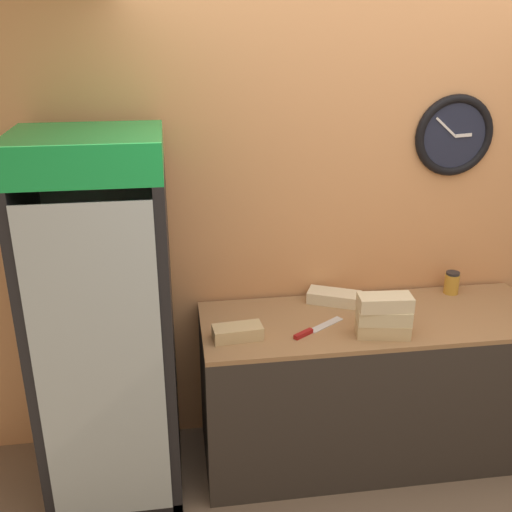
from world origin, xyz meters
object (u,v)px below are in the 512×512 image
at_px(sandwich_stack_bottom, 383,329).
at_px(sandwich_flat_right, 238,332).
at_px(condiment_jar, 452,283).
at_px(sandwich_flat_left, 334,297).
at_px(chefs_knife, 312,330).
at_px(beverage_cooler, 104,305).
at_px(sandwich_stack_top, 385,303).
at_px(sandwich_stack_middle, 384,316).

xyz_separation_m(sandwich_stack_bottom, sandwich_flat_right, (-0.73, 0.08, -0.00)).
height_order(sandwich_stack_bottom, condiment_jar, condiment_jar).
xyz_separation_m(sandwich_flat_left, chefs_knife, (-0.20, -0.31, -0.02)).
xyz_separation_m(chefs_knife, condiment_jar, (0.91, 0.34, 0.06)).
xyz_separation_m(beverage_cooler, sandwich_stack_top, (1.38, -0.23, 0.03)).
bearing_deg(chefs_knife, condiment_jar, 20.45).
relative_size(sandwich_flat_left, chefs_knife, 1.04).
relative_size(sandwich_stack_middle, condiment_jar, 2.13).
bearing_deg(sandwich_stack_bottom, condiment_jar, 37.04).
xyz_separation_m(sandwich_stack_bottom, condiment_jar, (0.56, 0.42, 0.03)).
relative_size(beverage_cooler, chefs_knife, 6.25).
distance_m(sandwich_flat_left, sandwich_flat_right, 0.67).
bearing_deg(sandwich_stack_middle, beverage_cooler, 170.66).
bearing_deg(chefs_knife, sandwich_stack_bottom, -14.22).
relative_size(sandwich_flat_left, condiment_jar, 2.41).
distance_m(sandwich_flat_left, condiment_jar, 0.71).
bearing_deg(condiment_jar, beverage_cooler, -174.18).
distance_m(sandwich_stack_middle, sandwich_stack_top, 0.07).
relative_size(sandwich_stack_top, condiment_jar, 2.08).
relative_size(sandwich_stack_bottom, sandwich_flat_right, 1.11).
height_order(sandwich_flat_right, condiment_jar, condiment_jar).
xyz_separation_m(beverage_cooler, sandwich_flat_left, (1.24, 0.17, -0.12)).
bearing_deg(sandwich_flat_left, condiment_jar, 1.88).
bearing_deg(sandwich_flat_left, sandwich_stack_top, -70.37).
height_order(beverage_cooler, condiment_jar, beverage_cooler).
height_order(sandwich_stack_middle, condiment_jar, sandwich_stack_middle).
distance_m(beverage_cooler, sandwich_flat_right, 0.68).
bearing_deg(sandwich_stack_middle, sandwich_flat_right, 174.06).
distance_m(sandwich_stack_bottom, condiment_jar, 0.71).
bearing_deg(sandwich_stack_middle, sandwich_stack_top, 0.00).
bearing_deg(sandwich_flat_left, sandwich_stack_middle, -70.37).
relative_size(sandwich_stack_bottom, sandwich_stack_middle, 1.01).
bearing_deg(sandwich_flat_right, beverage_cooler, 166.95).
xyz_separation_m(sandwich_stack_middle, sandwich_flat_right, (-0.73, 0.08, -0.08)).
distance_m(sandwich_flat_left, chefs_knife, 0.37).
bearing_deg(chefs_knife, sandwich_flat_left, 57.58).
bearing_deg(sandwich_stack_top, beverage_cooler, 170.66).
bearing_deg(sandwich_flat_left, chefs_knife, -122.42).
relative_size(sandwich_stack_middle, sandwich_flat_left, 0.88).
distance_m(sandwich_stack_bottom, sandwich_stack_top, 0.15).
bearing_deg(beverage_cooler, condiment_jar, 5.82).
bearing_deg(sandwich_stack_top, sandwich_flat_left, 109.63).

